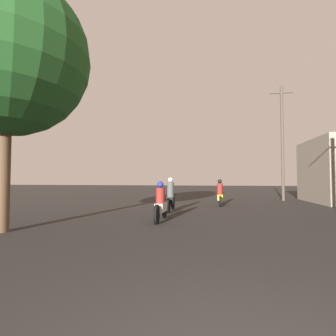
{
  "coord_description": "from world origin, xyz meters",
  "views": [
    {
      "loc": [
        -0.26,
        -1.75,
        1.55
      ],
      "look_at": [
        -3.33,
        15.99,
        2.3
      ],
      "focal_mm": 28.0,
      "sensor_mm": 36.0,
      "label": 1
    }
  ],
  "objects_px": {
    "motorcycle_white": "(161,205)",
    "motorcycle_yellow": "(220,195)",
    "street_tree": "(7,56)",
    "motorcycle_black": "(171,198)",
    "utility_pole_far": "(282,141)"
  },
  "relations": [
    {
      "from": "motorcycle_white",
      "to": "motorcycle_black",
      "type": "relative_size",
      "value": 1.04
    },
    {
      "from": "motorcycle_yellow",
      "to": "street_tree",
      "type": "height_order",
      "value": "street_tree"
    },
    {
      "from": "motorcycle_white",
      "to": "street_tree",
      "type": "bearing_deg",
      "value": -137.23
    },
    {
      "from": "motorcycle_white",
      "to": "motorcycle_yellow",
      "type": "relative_size",
      "value": 1.04
    },
    {
      "from": "motorcycle_yellow",
      "to": "motorcycle_black",
      "type": "bearing_deg",
      "value": -123.35
    },
    {
      "from": "motorcycle_white",
      "to": "utility_pole_far",
      "type": "height_order",
      "value": "utility_pole_far"
    },
    {
      "from": "motorcycle_white",
      "to": "motorcycle_yellow",
      "type": "height_order",
      "value": "motorcycle_yellow"
    },
    {
      "from": "motorcycle_yellow",
      "to": "street_tree",
      "type": "xyz_separation_m",
      "value": [
        -6.45,
        -8.87,
        4.62
      ]
    },
    {
      "from": "motorcycle_white",
      "to": "motorcycle_black",
      "type": "xyz_separation_m",
      "value": [
        -0.1,
        2.93,
        0.06
      ]
    },
    {
      "from": "motorcycle_black",
      "to": "motorcycle_yellow",
      "type": "relative_size",
      "value": 1.0
    },
    {
      "from": "motorcycle_white",
      "to": "utility_pole_far",
      "type": "distance_m",
      "value": 12.87
    },
    {
      "from": "motorcycle_black",
      "to": "street_tree",
      "type": "distance_m",
      "value": 8.36
    },
    {
      "from": "utility_pole_far",
      "to": "street_tree",
      "type": "xyz_separation_m",
      "value": [
        -10.98,
        -13.03,
        0.94
      ]
    },
    {
      "from": "utility_pole_far",
      "to": "street_tree",
      "type": "bearing_deg",
      "value": -130.1
    },
    {
      "from": "motorcycle_black",
      "to": "motorcycle_yellow",
      "type": "xyz_separation_m",
      "value": [
        2.4,
        3.17,
        -0.03
      ]
    }
  ]
}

